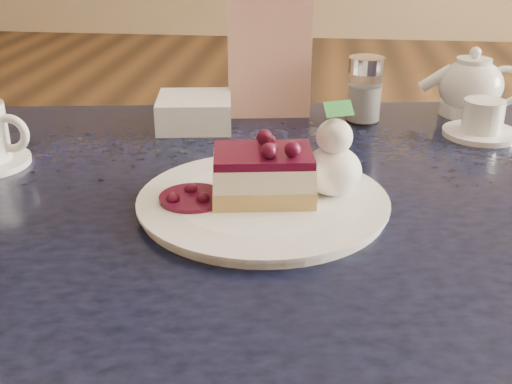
# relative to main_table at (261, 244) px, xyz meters

# --- Properties ---
(main_table) EXTENTS (1.23, 0.91, 0.70)m
(main_table) POSITION_rel_main_table_xyz_m (0.00, 0.00, 0.00)
(main_table) COLOR black
(main_table) RESTS_ON ground
(dessert_plate) EXTENTS (0.28, 0.28, 0.01)m
(dessert_plate) POSITION_rel_main_table_xyz_m (0.01, -0.05, 0.08)
(dessert_plate) COLOR white
(dessert_plate) RESTS_ON main_table
(cheesecake_slice) EXTENTS (0.12, 0.10, 0.06)m
(cheesecake_slice) POSITION_rel_main_table_xyz_m (0.01, -0.05, 0.11)
(cheesecake_slice) COLOR tan
(cheesecake_slice) RESTS_ON dessert_plate
(whipped_cream) EXTENTS (0.07, 0.07, 0.06)m
(whipped_cream) POSITION_rel_main_table_xyz_m (0.08, -0.02, 0.11)
(whipped_cream) COLOR white
(whipped_cream) RESTS_ON dessert_plate
(berry_sauce) EXTENTS (0.08, 0.08, 0.01)m
(berry_sauce) POSITION_rel_main_table_xyz_m (-0.07, -0.06, 0.09)
(berry_sauce) COLOR black
(berry_sauce) RESTS_ON dessert_plate
(tea_set) EXTENTS (0.16, 0.22, 0.10)m
(tea_set) POSITION_rel_main_table_xyz_m (0.30, 0.33, 0.11)
(tea_set) COLOR white
(tea_set) RESTS_ON main_table
(menu_card) EXTENTS (0.13, 0.05, 0.21)m
(menu_card) POSITION_rel_main_table_xyz_m (-0.02, 0.31, 0.18)
(menu_card) COLOR #F7E8C9
(menu_card) RESTS_ON main_table
(sugar_shaker) EXTENTS (0.06, 0.06, 0.10)m
(sugar_shaker) POSITION_rel_main_table_xyz_m (0.13, 0.29, 0.13)
(sugar_shaker) COLOR white
(sugar_shaker) RESTS_ON main_table
(napkin_stack) EXTENTS (0.13, 0.13, 0.05)m
(napkin_stack) POSITION_rel_main_table_xyz_m (-0.13, 0.24, 0.10)
(napkin_stack) COLOR white
(napkin_stack) RESTS_ON main_table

